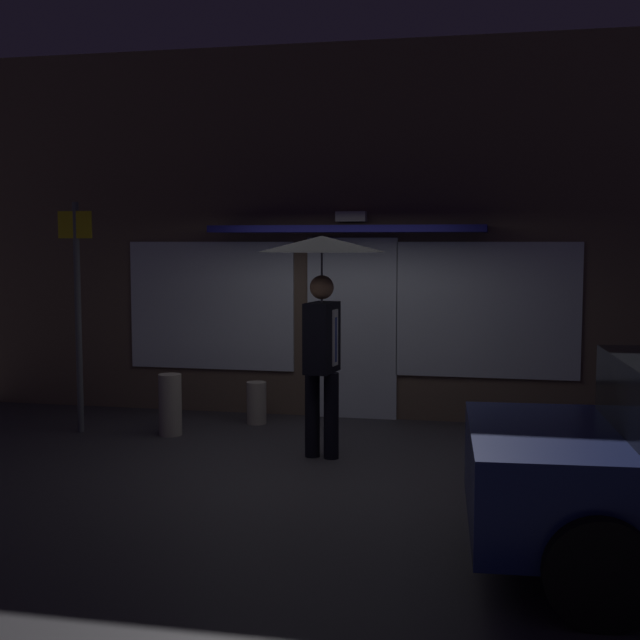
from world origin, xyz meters
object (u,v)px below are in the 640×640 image
(person_with_umbrella, at_px, (322,283))
(sidewalk_bollard_2, at_px, (170,405))
(street_sign_post, at_px, (78,304))
(sidewalk_bollard, at_px, (257,403))

(person_with_umbrella, bearing_deg, sidewalk_bollard_2, -100.34)
(person_with_umbrella, xyz_separation_m, street_sign_post, (-2.91, 0.54, -0.29))
(person_with_umbrella, height_order, sidewalk_bollard_2, person_with_umbrella)
(street_sign_post, distance_m, sidewalk_bollard_2, 1.54)
(person_with_umbrella, distance_m, street_sign_post, 2.97)
(sidewalk_bollard_2, bearing_deg, person_with_umbrella, -18.18)
(street_sign_post, relative_size, sidewalk_bollard_2, 3.76)
(person_with_umbrella, distance_m, sidewalk_bollard, 2.31)
(street_sign_post, bearing_deg, person_with_umbrella, -10.60)
(sidewalk_bollard, bearing_deg, street_sign_post, -155.15)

